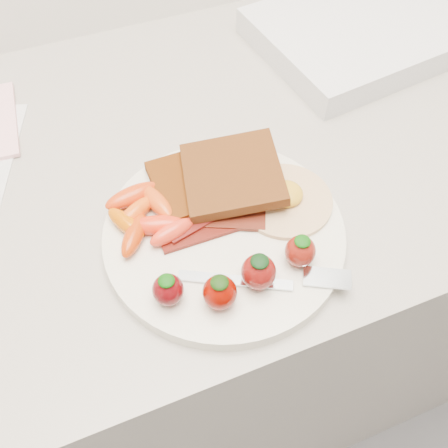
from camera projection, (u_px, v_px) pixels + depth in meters
name	position (u px, v px, depth m)	size (l,w,h in m)	color
counter	(195.00, 308.00, 1.01)	(2.00, 0.60, 0.90)	gray
plate	(224.00, 234.00, 0.56)	(0.27, 0.27, 0.02)	silver
toast_lower	(195.00, 182.00, 0.58)	(0.09, 0.09, 0.01)	#4E2306
toast_upper	(232.00, 174.00, 0.57)	(0.11, 0.11, 0.01)	#33160B
fried_egg	(285.00, 198.00, 0.57)	(0.14, 0.14, 0.02)	beige
bacon_strips	(211.00, 221.00, 0.56)	(0.12, 0.07, 0.01)	#450203
baby_carrots	(144.00, 217.00, 0.55)	(0.09, 0.10, 0.02)	#E2510E
strawberries	(239.00, 276.00, 0.50)	(0.17, 0.06, 0.04)	#510509
fork	(277.00, 279.00, 0.51)	(0.17, 0.09, 0.00)	white
appliance	(360.00, 32.00, 0.77)	(0.30, 0.24, 0.04)	silver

